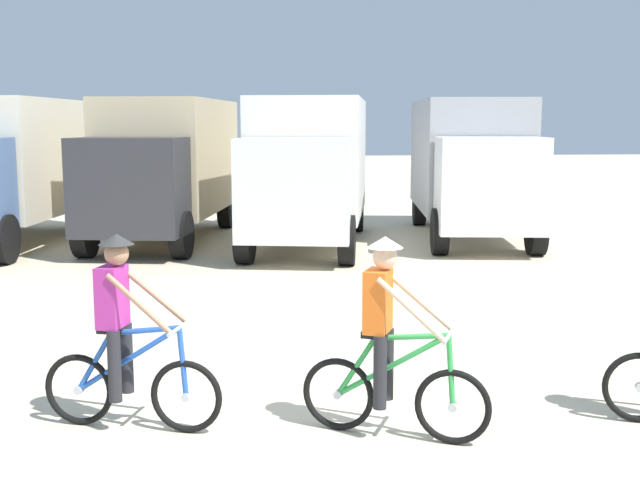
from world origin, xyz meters
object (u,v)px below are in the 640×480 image
object	(u,v)px
box_truck_cream_rv	(6,163)
cyclist_orange_shirt	(124,339)
box_truck_tan_camper	(165,162)
box_truck_grey_hauler	(470,161)
box_truck_white_box	(309,163)
cyclist_cowboy_hat	(388,345)

from	to	relation	value
box_truck_cream_rv	cyclist_orange_shirt	size ratio (longest dim) A/B	3.84
box_truck_cream_rv	box_truck_tan_camper	bearing A→B (deg)	4.73
box_truck_cream_rv	box_truck_grey_hauler	xyz separation A→B (m)	(10.98, -0.04, 0.00)
box_truck_white_box	cyclist_orange_shirt	xyz separation A→B (m)	(-2.69, -11.10, -1.03)
box_truck_tan_camper	box_truck_grey_hauler	size ratio (longest dim) A/B	1.01
box_truck_white_box	cyclist_orange_shirt	world-z (taller)	box_truck_white_box
box_truck_white_box	box_truck_tan_camper	bearing A→B (deg)	162.06
box_truck_grey_hauler	cyclist_orange_shirt	world-z (taller)	box_truck_grey_hauler
box_truck_tan_camper	cyclist_cowboy_hat	distance (m)	13.02
cyclist_cowboy_hat	box_truck_grey_hauler	bearing A→B (deg)	70.50
box_truck_cream_rv	box_truck_tan_camper	size ratio (longest dim) A/B	0.99
box_truck_grey_hauler	box_truck_white_box	bearing A→B (deg)	-169.53
box_truck_white_box	cyclist_orange_shirt	size ratio (longest dim) A/B	3.88
box_truck_grey_hauler	cyclist_orange_shirt	bearing A→B (deg)	-119.54
box_truck_cream_rv	cyclist_orange_shirt	distance (m)	12.67
cyclist_orange_shirt	box_truck_grey_hauler	bearing A→B (deg)	60.46
box_truck_tan_camper	cyclist_orange_shirt	size ratio (longest dim) A/B	3.87
box_truck_grey_hauler	cyclist_cowboy_hat	size ratio (longest dim) A/B	3.85
box_truck_cream_rv	box_truck_white_box	world-z (taller)	same
box_truck_tan_camper	box_truck_white_box	distance (m)	3.52
cyclist_orange_shirt	cyclist_cowboy_hat	size ratio (longest dim) A/B	1.00
box_truck_grey_hauler	box_truck_tan_camper	bearing A→B (deg)	177.36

